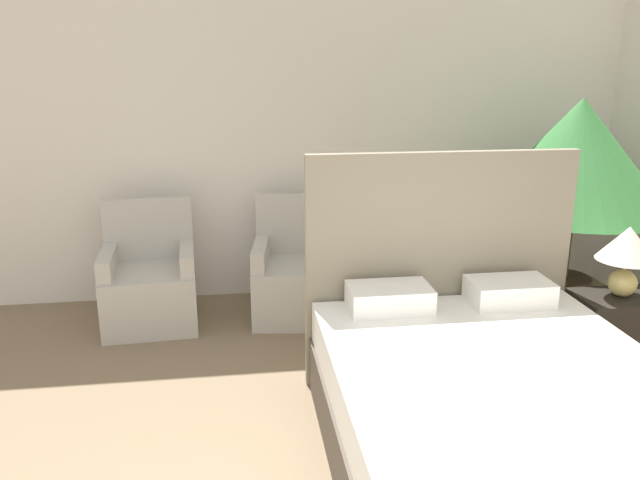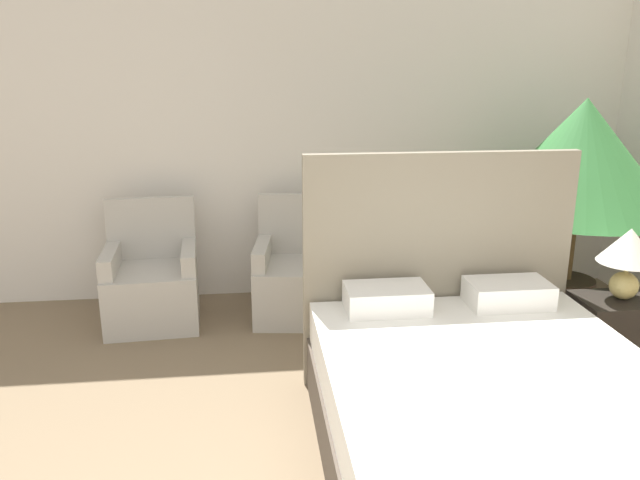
# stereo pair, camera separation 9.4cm
# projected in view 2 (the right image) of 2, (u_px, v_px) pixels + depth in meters

# --- Properties ---
(wall_back) EXTENTS (10.00, 0.06, 2.90)m
(wall_back) POSITION_uv_depth(u_px,v_px,m) (276.00, 120.00, 4.97)
(wall_back) COLOR silver
(wall_back) RESTS_ON ground_plane
(bed) EXTENTS (1.62, 2.15, 1.41)m
(bed) POSITION_uv_depth(u_px,v_px,m) (495.00, 418.00, 2.90)
(bed) COLOR #4C4238
(bed) RESTS_ON ground_plane
(armchair_near_window_left) EXTENTS (0.70, 0.66, 0.91)m
(armchair_near_window_left) POSITION_uv_depth(u_px,v_px,m) (153.00, 287.00, 4.65)
(armchair_near_window_left) COLOR #B7B2A8
(armchair_near_window_left) RESTS_ON ground_plane
(armchair_near_window_right) EXTENTS (0.73, 0.70, 0.91)m
(armchair_near_window_right) POSITION_uv_depth(u_px,v_px,m) (300.00, 281.00, 4.77)
(armchair_near_window_right) COLOR #B7B2A8
(armchair_near_window_right) RESTS_ON ground_plane
(potted_palm) EXTENTS (1.35, 1.35, 1.66)m
(potted_palm) POSITION_uv_depth(u_px,v_px,m) (581.00, 162.00, 4.42)
(potted_palm) COLOR #38281E
(potted_palm) RESTS_ON ground_plane
(nightstand) EXTENTS (0.51, 0.36, 0.54)m
(nightstand) POSITION_uv_depth(u_px,v_px,m) (616.00, 340.00, 3.79)
(nightstand) COLOR black
(nightstand) RESTS_ON ground_plane
(table_lamp) EXTENTS (0.35, 0.35, 0.43)m
(table_lamp) POSITION_uv_depth(u_px,v_px,m) (629.00, 252.00, 3.63)
(table_lamp) COLOR tan
(table_lamp) RESTS_ON nightstand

